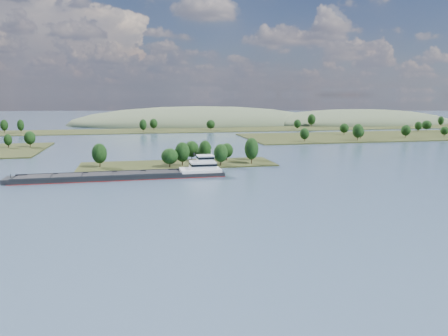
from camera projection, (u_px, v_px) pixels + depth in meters
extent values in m
plane|color=#394B62|center=(195.00, 189.00, 168.75)|extent=(1800.00, 1800.00, 0.00)
cube|color=#272E14|center=(178.00, 165.00, 226.64)|extent=(100.00, 30.00, 1.20)
cylinder|color=black|center=(221.00, 162.00, 219.79)|extent=(0.50, 0.50, 3.60)
ellipsoid|color=black|center=(221.00, 153.00, 219.03)|extent=(7.25, 7.25, 9.27)
cylinder|color=black|center=(192.00, 157.00, 237.84)|extent=(0.50, 0.50, 3.49)
ellipsoid|color=black|center=(192.00, 149.00, 237.10)|extent=(8.01, 8.01, 8.96)
cylinder|color=black|center=(182.00, 162.00, 220.10)|extent=(0.50, 0.50, 3.90)
ellipsoid|color=black|center=(182.00, 152.00, 219.29)|extent=(7.52, 7.52, 10.02)
cylinder|color=black|center=(203.00, 159.00, 232.98)|extent=(0.50, 0.50, 2.63)
ellipsoid|color=black|center=(202.00, 153.00, 232.43)|extent=(6.82, 6.82, 6.77)
cylinder|color=black|center=(170.00, 164.00, 215.40)|extent=(0.50, 0.50, 3.07)
ellipsoid|color=black|center=(170.00, 156.00, 214.75)|extent=(8.37, 8.37, 7.88)
cylinder|color=black|center=(100.00, 163.00, 214.82)|extent=(0.50, 0.50, 3.89)
ellipsoid|color=black|center=(99.00, 153.00, 214.00)|extent=(7.38, 7.38, 10.01)
cylinder|color=black|center=(205.00, 159.00, 230.80)|extent=(0.50, 0.50, 3.83)
ellipsoid|color=black|center=(205.00, 150.00, 229.99)|extent=(6.79, 6.79, 9.86)
cylinder|color=black|center=(252.00, 156.00, 239.76)|extent=(0.50, 0.50, 3.60)
ellipsoid|color=black|center=(252.00, 148.00, 239.01)|extent=(6.11, 6.11, 9.26)
cylinder|color=black|center=(251.00, 159.00, 226.01)|extent=(0.50, 0.50, 4.42)
ellipsoid|color=black|center=(252.00, 149.00, 225.08)|extent=(7.36, 7.36, 11.36)
cylinder|color=black|center=(227.00, 158.00, 237.47)|extent=(0.50, 0.50, 3.09)
ellipsoid|color=black|center=(227.00, 150.00, 236.82)|extent=(7.05, 7.05, 7.95)
cylinder|color=black|center=(30.00, 144.00, 296.18)|extent=(0.50, 0.50, 3.58)
ellipsoid|color=black|center=(30.00, 138.00, 295.43)|extent=(7.45, 7.45, 9.20)
cylinder|color=black|center=(8.00, 145.00, 293.33)|extent=(0.50, 0.50, 3.03)
ellipsoid|color=black|center=(8.00, 140.00, 292.69)|extent=(5.30, 5.30, 7.79)
cube|color=#272E14|center=(421.00, 136.00, 389.37)|extent=(320.00, 90.00, 1.60)
cylinder|color=black|center=(304.00, 139.00, 332.21)|extent=(0.50, 0.50, 3.38)
ellipsoid|color=black|center=(304.00, 134.00, 331.50)|extent=(7.04, 7.04, 8.70)
cylinder|color=black|center=(426.00, 129.00, 427.73)|extent=(0.50, 0.50, 3.45)
ellipsoid|color=black|center=(427.00, 125.00, 427.00)|extent=(9.23, 9.23, 8.88)
cylinder|color=black|center=(444.00, 135.00, 371.63)|extent=(0.50, 0.50, 2.82)
ellipsoid|color=black|center=(444.00, 131.00, 371.04)|extent=(6.36, 6.36, 7.25)
cylinder|color=black|center=(405.00, 136.00, 361.43)|extent=(0.50, 0.50, 3.48)
ellipsoid|color=black|center=(406.00, 130.00, 360.70)|extent=(7.95, 7.95, 8.94)
cylinder|color=black|center=(357.00, 138.00, 338.36)|extent=(0.50, 0.50, 4.29)
ellipsoid|color=black|center=(358.00, 131.00, 337.46)|extent=(8.22, 8.22, 11.03)
cylinder|color=black|center=(361.00, 137.00, 353.33)|extent=(0.50, 0.50, 3.14)
ellipsoid|color=black|center=(361.00, 132.00, 352.67)|extent=(5.45, 5.45, 8.07)
cylinder|color=black|center=(344.00, 133.00, 389.16)|extent=(0.50, 0.50, 3.29)
ellipsoid|color=black|center=(344.00, 128.00, 388.47)|extent=(7.93, 7.93, 8.45)
cylinder|color=black|center=(418.00, 130.00, 419.47)|extent=(0.50, 0.50, 3.25)
ellipsoid|color=black|center=(418.00, 126.00, 418.78)|extent=(6.89, 6.89, 8.36)
cube|color=#272E14|center=(155.00, 131.00, 438.92)|extent=(900.00, 60.00, 1.20)
cylinder|color=black|center=(5.00, 131.00, 409.22)|extent=(0.50, 0.50, 4.13)
ellipsoid|color=black|center=(4.00, 125.00, 408.35)|extent=(6.95, 6.95, 10.62)
cylinder|color=black|center=(297.00, 128.00, 449.33)|extent=(0.50, 0.50, 3.43)
ellipsoid|color=black|center=(297.00, 124.00, 448.60)|extent=(7.23, 7.23, 8.81)
cylinder|color=black|center=(154.00, 128.00, 442.77)|extent=(0.50, 0.50, 3.81)
ellipsoid|color=black|center=(154.00, 123.00, 441.97)|extent=(7.92, 7.92, 9.80)
cylinder|color=black|center=(441.00, 125.00, 494.48)|extent=(0.50, 0.50, 3.80)
ellipsoid|color=black|center=(441.00, 120.00, 493.68)|extent=(6.46, 6.46, 9.76)
cylinder|color=black|center=(311.00, 125.00, 488.30)|extent=(0.50, 0.50, 4.67)
ellipsoid|color=black|center=(312.00, 119.00, 487.31)|extent=(8.82, 8.82, 12.02)
cylinder|color=black|center=(21.00, 131.00, 409.86)|extent=(0.50, 0.50, 4.14)
ellipsoid|color=black|center=(21.00, 125.00, 408.99)|extent=(6.35, 6.35, 10.64)
cylinder|color=black|center=(211.00, 129.00, 439.99)|extent=(0.50, 0.50, 3.46)
ellipsoid|color=black|center=(211.00, 124.00, 439.27)|extent=(8.79, 8.79, 8.91)
cylinder|color=black|center=(143.00, 130.00, 419.34)|extent=(0.50, 0.50, 4.04)
ellipsoid|color=black|center=(143.00, 125.00, 418.49)|extent=(6.99, 6.99, 10.38)
ellipsoid|color=#455339|center=(357.00, 123.00, 559.52)|extent=(260.00, 140.00, 36.00)
ellipsoid|color=#455339|center=(199.00, 124.00, 547.65)|extent=(320.00, 160.00, 44.00)
cube|color=black|center=(121.00, 177.00, 189.15)|extent=(89.87, 12.15, 2.47)
cube|color=maroon|center=(121.00, 178.00, 189.23)|extent=(90.10, 12.38, 0.28)
cube|color=black|center=(100.00, 172.00, 192.26)|extent=(69.56, 1.17, 0.90)
cube|color=black|center=(99.00, 177.00, 181.68)|extent=(69.56, 1.17, 0.90)
cube|color=black|center=(100.00, 175.00, 187.00)|extent=(67.42, 10.80, 0.34)
cube|color=black|center=(38.00, 176.00, 181.66)|extent=(10.19, 9.30, 0.39)
cube|color=black|center=(69.00, 175.00, 184.30)|extent=(10.19, 9.30, 0.39)
cube|color=black|center=(100.00, 174.00, 186.94)|extent=(10.19, 9.30, 0.39)
cube|color=black|center=(129.00, 173.00, 189.58)|extent=(10.19, 9.30, 0.39)
cube|color=black|center=(158.00, 172.00, 192.23)|extent=(10.19, 9.30, 0.39)
cube|color=black|center=(8.00, 181.00, 179.35)|extent=(3.47, 10.13, 2.24)
cylinder|color=black|center=(11.00, 177.00, 179.33)|extent=(0.27, 0.27, 2.47)
cube|color=white|center=(200.00, 170.00, 196.28)|extent=(18.06, 10.96, 1.35)
cube|color=white|center=(203.00, 165.00, 196.15)|extent=(11.31, 9.09, 3.37)
cube|color=black|center=(203.00, 164.00, 196.08)|extent=(11.54, 9.32, 1.01)
cube|color=white|center=(205.00, 158.00, 195.91)|extent=(6.80, 6.80, 2.47)
cube|color=black|center=(205.00, 157.00, 195.83)|extent=(7.03, 7.03, 0.90)
cube|color=white|center=(205.00, 156.00, 195.69)|extent=(7.25, 7.25, 0.22)
cylinder|color=white|center=(211.00, 152.00, 196.06)|extent=(0.23, 0.23, 2.92)
cylinder|color=black|center=(194.00, 154.00, 197.93)|extent=(0.57, 0.57, 1.35)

